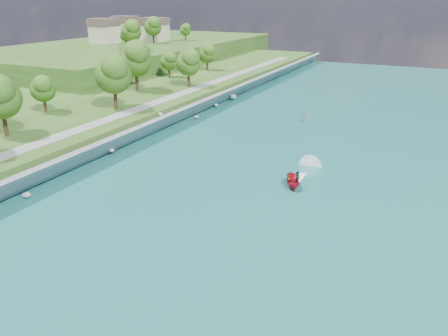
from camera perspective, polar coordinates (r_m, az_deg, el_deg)
The scene contains 11 objects.
ground at distance 50.89m, azimuth -1.36°, elevation -7.18°, with size 260.00×260.00×0.00m, color #2D5119.
river_water at distance 67.60m, azimuth 6.50°, elevation 0.19°, with size 55.00×240.00×0.10m, color #17584D.
berm_west at distance 95.26m, azimuth -23.11°, elevation 5.95°, with size 45.00×240.00×3.50m, color #2D5119.
ridge_west at distance 170.81m, azimuth -11.55°, elevation 14.30°, with size 60.00×120.00×9.00m, color #2D5119.
riprap_bank at distance 78.32m, azimuth -11.73°, elevation 4.20°, with size 3.83×236.00×4.05m.
riverside_path at distance 82.60m, azimuth -15.17°, elevation 6.06°, with size 3.00×200.00×0.10m, color gray.
ridge_houses at distance 177.72m, azimuth -12.41°, elevation 17.36°, with size 29.50×29.50×8.40m.
trees_west at distance 77.53m, azimuth -27.00°, elevation 7.91°, with size 17.35×152.43×13.85m.
trees_ridge at distance 155.32m, azimuth -10.02°, elevation 17.26°, with size 13.44×40.99×10.80m.
motorboat at distance 61.71m, azimuth 9.37°, elevation -1.33°, with size 3.60×19.00×2.11m.
raft at distance 93.67m, azimuth 10.35°, elevation 6.26°, with size 2.26×2.80×1.52m.
Camera 1 is at (20.84, -39.54, 24.33)m, focal length 35.00 mm.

